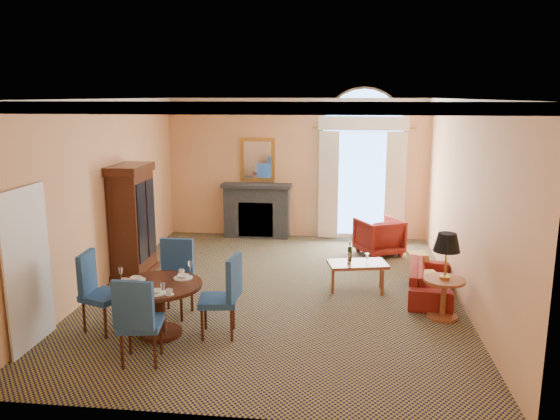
# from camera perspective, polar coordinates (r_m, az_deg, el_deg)

# --- Properties ---
(ground) EXTENTS (7.50, 7.50, 0.00)m
(ground) POSITION_cam_1_polar(r_m,az_deg,el_deg) (9.38, -0.36, -8.43)
(ground) COLOR #14133D
(ground) RESTS_ON ground
(room_envelope) EXTENTS (6.04, 7.52, 3.45)m
(room_envelope) POSITION_cam_1_polar(r_m,az_deg,el_deg) (9.49, -0.03, 7.38)
(room_envelope) COLOR #F7B276
(room_envelope) RESTS_ON ground
(armoire) EXTENTS (0.59, 1.04, 2.05)m
(armoire) POSITION_cam_1_polar(r_m,az_deg,el_deg) (10.29, -15.17, -1.27)
(armoire) COLOR #34160B
(armoire) RESTS_ON ground
(dining_table) EXTENTS (1.18, 1.18, 0.94)m
(dining_table) POSITION_cam_1_polar(r_m,az_deg,el_deg) (7.73, -12.49, -8.91)
(dining_table) COLOR #34160B
(dining_table) RESTS_ON ground
(dining_chair_north) EXTENTS (0.56, 0.56, 1.13)m
(dining_chair_north) POSITION_cam_1_polar(r_m,az_deg,el_deg) (8.43, -10.86, -6.36)
(dining_chair_north) COLOR navy
(dining_chair_north) RESTS_ON ground
(dining_chair_south) EXTENTS (0.57, 0.57, 1.13)m
(dining_chair_south) POSITION_cam_1_polar(r_m,az_deg,el_deg) (6.91, -14.68, -10.70)
(dining_chair_south) COLOR navy
(dining_chair_south) RESTS_ON ground
(dining_chair_east) EXTENTS (0.58, 0.57, 1.13)m
(dining_chair_east) POSITION_cam_1_polar(r_m,az_deg,el_deg) (7.55, -5.70, -8.41)
(dining_chair_east) COLOR navy
(dining_chair_east) RESTS_ON ground
(dining_chair_west) EXTENTS (0.65, 0.65, 1.13)m
(dining_chair_west) POSITION_cam_1_polar(r_m,az_deg,el_deg) (8.09, -18.69, -7.58)
(dining_chair_west) COLOR navy
(dining_chair_west) RESTS_ON ground
(sofa) EXTENTS (0.89, 1.79, 0.50)m
(sofa) POSITION_cam_1_polar(r_m,az_deg,el_deg) (9.43, 15.40, -7.13)
(sofa) COLOR maroon
(sofa) RESTS_ON ground
(armchair) EXTENTS (1.12, 1.13, 0.77)m
(armchair) POSITION_cam_1_polar(r_m,az_deg,el_deg) (11.53, 10.30, -2.73)
(armchair) COLOR maroon
(armchair) RESTS_ON ground
(coffee_table) EXTENTS (1.07, 0.74, 0.83)m
(coffee_table) POSITION_cam_1_polar(r_m,az_deg,el_deg) (9.34, 8.07, -5.69)
(coffee_table) COLOR #9B512E
(coffee_table) RESTS_ON ground
(side_table) EXTENTS (0.61, 0.61, 1.28)m
(side_table) POSITION_cam_1_polar(r_m,az_deg,el_deg) (8.38, 16.91, -5.52)
(side_table) COLOR #9B512E
(side_table) RESTS_ON ground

